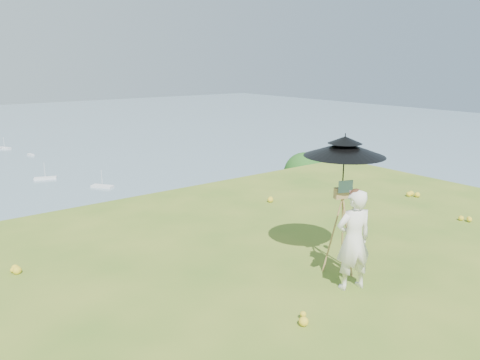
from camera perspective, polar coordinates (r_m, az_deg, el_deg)
ground at (r=7.30m, az=17.84°, el=-13.23°), size 14.00×14.00×0.00m
slope_trees at (r=43.04m, az=-26.86°, el=-12.57°), size 110.00×50.00×6.00m
wildflowers at (r=7.40m, az=16.27°, el=-12.20°), size 10.00×10.50×0.12m
painter at (r=7.05m, az=13.66°, el=-7.10°), size 0.64×0.52×1.53m
field_easel at (r=7.60m, az=12.24°, el=-5.51°), size 0.72×0.72×1.51m
sun_umbrella at (r=7.36m, az=12.53°, el=1.79°), size 1.58×1.58×0.99m
painter_cap at (r=6.83m, az=14.01°, el=-1.44°), size 0.27×0.29×0.10m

